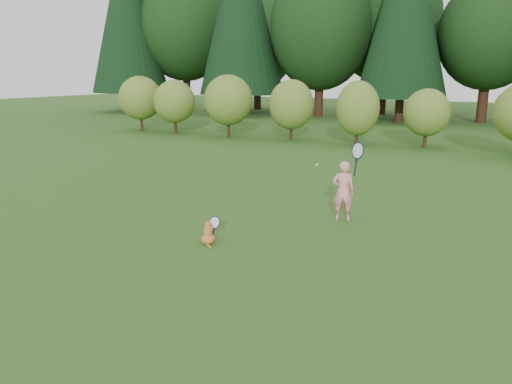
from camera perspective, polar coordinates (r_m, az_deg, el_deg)
The scene contains 5 objects.
ground at distance 9.43m, azimuth -3.39°, elevation -5.00°, with size 100.00×100.00×0.00m, color #224F16.
shrub_row at distance 21.19m, azimuth 15.56°, elevation 8.70°, with size 28.00×3.00×2.80m, color #5B7624, non-canonical shape.
child at distance 10.35m, azimuth 9.98°, elevation 0.26°, with size 0.73×0.48×1.87m.
cat at distance 8.98m, azimuth -5.49°, elevation -4.54°, with size 0.43×0.64×0.56m.
tennis_ball at distance 10.34m, azimuth 6.95°, elevation 3.10°, with size 0.07×0.07×0.07m.
Camera 1 is at (4.73, -7.59, 2.98)m, focal length 35.00 mm.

